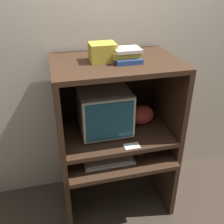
{
  "coord_description": "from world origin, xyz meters",
  "views": [
    {
      "loc": [
        -0.48,
        -1.49,
        2.0
      ],
      "look_at": [
        -0.03,
        0.33,
        0.98
      ],
      "focal_mm": 42.0,
      "sensor_mm": 36.0,
      "label": 1
    }
  ],
  "objects_px": {
    "keyboard": "(109,161)",
    "mouse": "(140,154)",
    "storage_box": "(102,52)",
    "snack_bag": "(141,115)",
    "book_stack": "(127,55)",
    "crt_monitor": "(103,108)"
  },
  "relations": [
    {
      "from": "keyboard",
      "to": "mouse",
      "type": "relative_size",
      "value": 5.93
    },
    {
      "from": "book_stack",
      "to": "keyboard",
      "type": "bearing_deg",
      "value": -140.57
    },
    {
      "from": "crt_monitor",
      "to": "snack_bag",
      "type": "height_order",
      "value": "crt_monitor"
    },
    {
      "from": "storage_box",
      "to": "crt_monitor",
      "type": "bearing_deg",
      "value": 79.81
    },
    {
      "from": "mouse",
      "to": "book_stack",
      "type": "distance_m",
      "value": 0.83
    },
    {
      "from": "keyboard",
      "to": "storage_box",
      "type": "distance_m",
      "value": 0.86
    },
    {
      "from": "keyboard",
      "to": "book_stack",
      "type": "relative_size",
      "value": 1.98
    },
    {
      "from": "keyboard",
      "to": "snack_bag",
      "type": "height_order",
      "value": "snack_bag"
    },
    {
      "from": "keyboard",
      "to": "mouse",
      "type": "distance_m",
      "value": 0.27
    },
    {
      "from": "keyboard",
      "to": "mouse",
      "type": "bearing_deg",
      "value": 2.42
    },
    {
      "from": "crt_monitor",
      "to": "book_stack",
      "type": "xyz_separation_m",
      "value": [
        0.16,
        -0.1,
        0.46
      ]
    },
    {
      "from": "book_stack",
      "to": "snack_bag",
      "type": "bearing_deg",
      "value": 26.59
    },
    {
      "from": "crt_monitor",
      "to": "book_stack",
      "type": "distance_m",
      "value": 0.5
    },
    {
      "from": "mouse",
      "to": "storage_box",
      "type": "relative_size",
      "value": 0.37
    },
    {
      "from": "mouse",
      "to": "snack_bag",
      "type": "relative_size",
      "value": 0.32
    },
    {
      "from": "keyboard",
      "to": "book_stack",
      "type": "bearing_deg",
      "value": 39.43
    },
    {
      "from": "keyboard",
      "to": "snack_bag",
      "type": "xyz_separation_m",
      "value": [
        0.35,
        0.23,
        0.25
      ]
    },
    {
      "from": "keyboard",
      "to": "snack_bag",
      "type": "relative_size",
      "value": 1.91
    },
    {
      "from": "crt_monitor",
      "to": "mouse",
      "type": "xyz_separation_m",
      "value": [
        0.26,
        -0.23,
        -0.35
      ]
    },
    {
      "from": "snack_bag",
      "to": "book_stack",
      "type": "relative_size",
      "value": 1.04
    },
    {
      "from": "mouse",
      "to": "book_stack",
      "type": "height_order",
      "value": "book_stack"
    },
    {
      "from": "book_stack",
      "to": "storage_box",
      "type": "relative_size",
      "value": 1.1
    }
  ]
}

